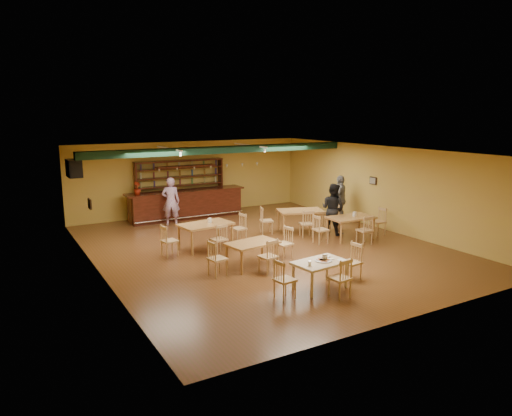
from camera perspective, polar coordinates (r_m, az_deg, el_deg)
floor at (r=14.94m, az=0.93°, el=-4.75°), size 12.00×12.00×0.00m
ceiling_beam at (r=16.87m, az=-3.93°, el=7.01°), size 10.00×0.30×0.25m
track_rail_left at (r=16.73m, az=-10.44°, el=7.05°), size 0.05×2.50×0.05m
track_rail_right at (r=18.04m, az=-0.74°, el=7.54°), size 0.05×2.50×0.05m
ac_unit at (r=16.83m, az=-20.99°, el=4.49°), size 0.34×0.70×0.48m
picture_left at (r=13.77m, az=-19.38°, el=0.47°), size 0.04×0.34×0.28m
picture_right at (r=17.95m, az=13.91°, el=3.21°), size 0.04×0.34×0.28m
bar_counter at (r=19.10m, az=-8.38°, el=0.45°), size 4.79×0.85×1.13m
back_bar_hutch at (r=19.58m, az=-9.10°, el=2.41°), size 3.70×0.40×2.28m
poinsettia at (r=18.36m, az=-14.11°, el=2.33°), size 0.34×0.34×0.48m
dining_table_a at (r=14.79m, az=-6.06°, el=-3.37°), size 1.72×1.17×0.80m
dining_table_b at (r=16.86m, az=5.34°, el=-1.55°), size 1.78×1.38×0.78m
dining_table_c at (r=13.01m, az=-0.43°, el=-5.61°), size 1.51×1.04×0.70m
dining_table_d at (r=16.16m, az=11.29°, el=-2.34°), size 1.55×0.97×0.76m
near_table at (r=11.56m, az=7.69°, el=-7.99°), size 1.35×0.94×0.68m
pizza_tray at (r=11.50m, az=8.10°, el=-6.28°), size 0.49×0.49×0.01m
parmesan_shaker at (r=11.09m, az=6.49°, el=-6.64°), size 0.08×0.08×0.11m
napkin_stack at (r=11.77m, az=8.43°, el=-5.84°), size 0.25×0.22×0.03m
pizza_server at (r=11.61m, az=8.49°, el=-6.07°), size 0.31×0.27×0.00m
side_plate at (r=11.61m, az=10.25°, el=-6.18°), size 0.24×0.24×0.01m
patron_bar at (r=17.96m, az=-10.21°, el=0.80°), size 0.77×0.65×1.81m
patron_right_a at (r=16.60m, az=9.22°, el=-0.10°), size 0.93×1.04×1.78m
patron_right_b at (r=18.30m, az=10.10°, el=1.04°), size 1.14×0.99×1.84m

